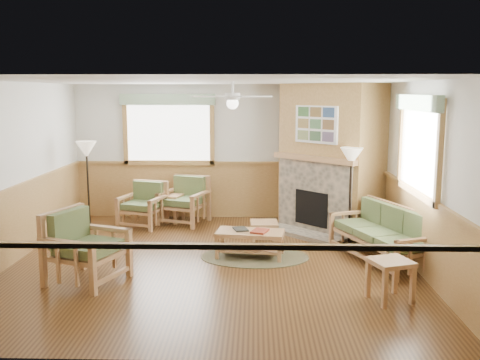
{
  "coord_description": "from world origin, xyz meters",
  "views": [
    {
      "loc": [
        0.63,
        -7.76,
        2.55
      ],
      "look_at": [
        0.4,
        0.7,
        1.15
      ],
      "focal_mm": 40.0,
      "sensor_mm": 36.0,
      "label": 1
    }
  ],
  "objects_px": {
    "floor_lamp_left": "(88,185)",
    "floor_lamp_right": "(350,196)",
    "footstool": "(264,233)",
    "armchair_back_left": "(143,205)",
    "coffee_table": "(250,244)",
    "sofa": "(381,234)",
    "end_table_chairs": "(170,208)",
    "end_table_sofa": "(390,280)",
    "armchair_back_right": "(184,200)",
    "armchair_left": "(87,247)"
  },
  "relations": [
    {
      "from": "armchair_left",
      "to": "armchair_back_left",
      "type": "bearing_deg",
      "value": 18.73
    },
    {
      "from": "footstool",
      "to": "floor_lamp_right",
      "type": "bearing_deg",
      "value": 5.25
    },
    {
      "from": "sofa",
      "to": "armchair_left",
      "type": "xyz_separation_m",
      "value": [
        -4.17,
        -1.03,
        0.07
      ]
    },
    {
      "from": "armchair_left",
      "to": "footstool",
      "type": "distance_m",
      "value": 3.05
    },
    {
      "from": "coffee_table",
      "to": "end_table_chairs",
      "type": "xyz_separation_m",
      "value": [
        -1.62,
        2.27,
        0.07
      ]
    },
    {
      "from": "sofa",
      "to": "footstool",
      "type": "xyz_separation_m",
      "value": [
        -1.75,
        0.81,
        -0.22
      ]
    },
    {
      "from": "sofa",
      "to": "end_table_sofa",
      "type": "xyz_separation_m",
      "value": [
        -0.24,
        -1.59,
        -0.16
      ]
    },
    {
      "from": "end_table_sofa",
      "to": "armchair_back_right",
      "type": "bearing_deg",
      "value": 128.28
    },
    {
      "from": "armchair_back_right",
      "to": "footstool",
      "type": "distance_m",
      "value": 2.14
    },
    {
      "from": "floor_lamp_left",
      "to": "sofa",
      "type": "bearing_deg",
      "value": -20.0
    },
    {
      "from": "sofa",
      "to": "floor_lamp_right",
      "type": "height_order",
      "value": "floor_lamp_right"
    },
    {
      "from": "sofa",
      "to": "armchair_back_right",
      "type": "height_order",
      "value": "armchair_back_right"
    },
    {
      "from": "armchair_back_left",
      "to": "coffee_table",
      "type": "xyz_separation_m",
      "value": [
        2.07,
        -1.87,
        -0.21
      ]
    },
    {
      "from": "armchair_back_left",
      "to": "end_table_sofa",
      "type": "xyz_separation_m",
      "value": [
        3.81,
        -3.6,
        -0.16
      ]
    },
    {
      "from": "coffee_table",
      "to": "footstool",
      "type": "distance_m",
      "value": 0.72
    },
    {
      "from": "end_table_sofa",
      "to": "footstool",
      "type": "bearing_deg",
      "value": 122.09
    },
    {
      "from": "armchair_left",
      "to": "floor_lamp_right",
      "type": "relative_size",
      "value": 0.59
    },
    {
      "from": "armchair_back_left",
      "to": "footstool",
      "type": "distance_m",
      "value": 2.6
    },
    {
      "from": "end_table_sofa",
      "to": "floor_lamp_right",
      "type": "distance_m",
      "value": 2.6
    },
    {
      "from": "end_table_chairs",
      "to": "sofa",
      "type": "bearing_deg",
      "value": -33.67
    },
    {
      "from": "armchair_left",
      "to": "end_table_sofa",
      "type": "bearing_deg",
      "value": -77.18
    },
    {
      "from": "armchair_back_right",
      "to": "armchair_left",
      "type": "relative_size",
      "value": 0.93
    },
    {
      "from": "floor_lamp_left",
      "to": "floor_lamp_right",
      "type": "xyz_separation_m",
      "value": [
        4.72,
        -0.88,
        -0.01
      ]
    },
    {
      "from": "coffee_table",
      "to": "footstool",
      "type": "xyz_separation_m",
      "value": [
        0.23,
        0.68,
        -0.01
      ]
    },
    {
      "from": "armchair_back_right",
      "to": "floor_lamp_left",
      "type": "bearing_deg",
      "value": -145.73
    },
    {
      "from": "end_table_sofa",
      "to": "footstool",
      "type": "distance_m",
      "value": 2.84
    },
    {
      "from": "armchair_back_right",
      "to": "end_table_sofa",
      "type": "bearing_deg",
      "value": -31.89
    },
    {
      "from": "end_table_chairs",
      "to": "end_table_sofa",
      "type": "height_order",
      "value": "end_table_chairs"
    },
    {
      "from": "end_table_chairs",
      "to": "floor_lamp_left",
      "type": "distance_m",
      "value": 1.64
    },
    {
      "from": "sofa",
      "to": "coffee_table",
      "type": "bearing_deg",
      "value": -115.34
    },
    {
      "from": "end_table_chairs",
      "to": "armchair_left",
      "type": "bearing_deg",
      "value": -99.52
    },
    {
      "from": "coffee_table",
      "to": "end_table_chairs",
      "type": "height_order",
      "value": "end_table_chairs"
    },
    {
      "from": "footstool",
      "to": "floor_lamp_left",
      "type": "height_order",
      "value": "floor_lamp_left"
    },
    {
      "from": "sofa",
      "to": "floor_lamp_right",
      "type": "relative_size",
      "value": 1.11
    },
    {
      "from": "armchair_back_left",
      "to": "end_table_sofa",
      "type": "height_order",
      "value": "armchair_back_left"
    },
    {
      "from": "armchair_left",
      "to": "end_table_chairs",
      "type": "xyz_separation_m",
      "value": [
        0.57,
        3.42,
        -0.21
      ]
    },
    {
      "from": "footstool",
      "to": "armchair_back_left",
      "type": "bearing_deg",
      "value": 152.63
    },
    {
      "from": "armchair_back_left",
      "to": "coffee_table",
      "type": "distance_m",
      "value": 2.8
    },
    {
      "from": "armchair_left",
      "to": "floor_lamp_right",
      "type": "distance_m",
      "value": 4.36
    },
    {
      "from": "floor_lamp_left",
      "to": "armchair_back_right",
      "type": "bearing_deg",
      "value": 14.44
    },
    {
      "from": "sofa",
      "to": "floor_lamp_left",
      "type": "height_order",
      "value": "floor_lamp_left"
    },
    {
      "from": "armchair_back_right",
      "to": "coffee_table",
      "type": "xyz_separation_m",
      "value": [
        1.32,
        -2.14,
        -0.25
      ]
    },
    {
      "from": "armchair_back_left",
      "to": "floor_lamp_right",
      "type": "relative_size",
      "value": 0.51
    },
    {
      "from": "coffee_table",
      "to": "floor_lamp_right",
      "type": "distance_m",
      "value": 1.96
    },
    {
      "from": "armchair_back_left",
      "to": "footstool",
      "type": "height_order",
      "value": "armchair_back_left"
    },
    {
      "from": "coffee_table",
      "to": "floor_lamp_right",
      "type": "height_order",
      "value": "floor_lamp_right"
    },
    {
      "from": "floor_lamp_left",
      "to": "floor_lamp_right",
      "type": "relative_size",
      "value": 1.01
    },
    {
      "from": "end_table_chairs",
      "to": "floor_lamp_left",
      "type": "height_order",
      "value": "floor_lamp_left"
    },
    {
      "from": "end_table_sofa",
      "to": "footstool",
      "type": "height_order",
      "value": "end_table_sofa"
    },
    {
      "from": "armchair_left",
      "to": "sofa",
      "type": "bearing_deg",
      "value": -55.15
    }
  ]
}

